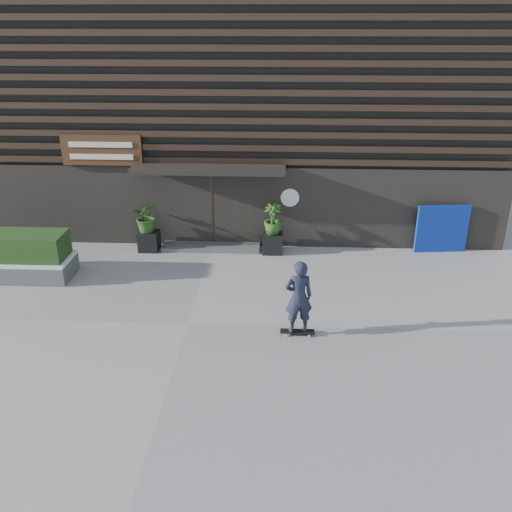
# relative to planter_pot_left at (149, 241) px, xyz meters

# --- Properties ---
(ground) EXTENTS (80.00, 80.00, 0.00)m
(ground) POSITION_rel_planter_pot_left_xyz_m (1.90, -4.40, -0.30)
(ground) COLOR #A19E99
(ground) RESTS_ON ground
(entrance_step) EXTENTS (3.00, 0.80, 0.12)m
(entrance_step) POSITION_rel_planter_pot_left_xyz_m (1.90, 0.20, -0.24)
(entrance_step) COLOR #504F4D
(entrance_step) RESTS_ON ground
(planter_pot_left) EXTENTS (0.60, 0.60, 0.60)m
(planter_pot_left) POSITION_rel_planter_pot_left_xyz_m (0.00, 0.00, 0.00)
(planter_pot_left) COLOR black
(planter_pot_left) RESTS_ON ground
(bamboo_left) EXTENTS (0.86, 0.75, 0.96)m
(bamboo_left) POSITION_rel_planter_pot_left_xyz_m (0.00, 0.00, 0.78)
(bamboo_left) COLOR #2D591E
(bamboo_left) RESTS_ON planter_pot_left
(planter_pot_right) EXTENTS (0.60, 0.60, 0.60)m
(planter_pot_right) POSITION_rel_planter_pot_left_xyz_m (3.80, 0.00, 0.00)
(planter_pot_right) COLOR black
(planter_pot_right) RESTS_ON ground
(bamboo_right) EXTENTS (0.54, 0.54, 0.96)m
(bamboo_right) POSITION_rel_planter_pot_left_xyz_m (3.80, 0.00, 0.78)
(bamboo_right) COLOR #2D591E
(bamboo_right) RESTS_ON planter_pot_right
(raised_bed) EXTENTS (3.50, 1.20, 0.50)m
(raised_bed) POSITION_rel_planter_pot_left_xyz_m (-3.44, -2.06, -0.05)
(raised_bed) COLOR #4F4F4C
(raised_bed) RESTS_ON ground
(snow_layer) EXTENTS (3.50, 1.20, 0.08)m
(snow_layer) POSITION_rel_planter_pot_left_xyz_m (-3.44, -2.06, 0.24)
(snow_layer) COLOR white
(snow_layer) RESTS_ON raised_bed
(hedge) EXTENTS (3.30, 1.00, 0.70)m
(hedge) POSITION_rel_planter_pot_left_xyz_m (-3.44, -2.06, 0.63)
(hedge) COLOR #1E3C15
(hedge) RESTS_ON snow_layer
(blue_tarp) EXTENTS (1.58, 0.29, 1.48)m
(blue_tarp) POSITION_rel_planter_pot_left_xyz_m (8.91, 0.30, 0.44)
(blue_tarp) COLOR #0B2798
(blue_tarp) RESTS_ON ground
(building) EXTENTS (18.00, 11.00, 8.00)m
(building) POSITION_rel_planter_pot_left_xyz_m (1.90, 5.56, 3.69)
(building) COLOR black
(building) RESTS_ON ground
(skateboarder) EXTENTS (0.78, 0.54, 1.82)m
(skateboarder) POSITION_rel_planter_pot_left_xyz_m (4.47, -4.76, 0.65)
(skateboarder) COLOR black
(skateboarder) RESTS_ON ground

